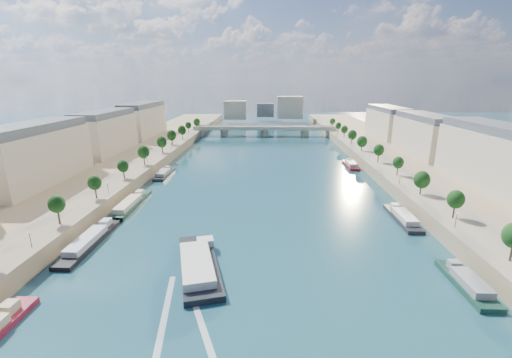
{
  "coord_description": "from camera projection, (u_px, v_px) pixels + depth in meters",
  "views": [
    {
      "loc": [
        2.35,
        -40.55,
        42.75
      ],
      "look_at": [
        -2.01,
        89.99,
        5.0
      ],
      "focal_mm": 24.0,
      "sensor_mm": 36.0,
      "label": 1
    }
  ],
  "objects": [
    {
      "name": "bridge",
      "position": [
        264.0,
        130.0,
        271.44
      ],
      "size": [
        112.0,
        12.0,
        8.15
      ],
      "color": "#C1B79E",
      "rests_on": "ground"
    },
    {
      "name": "buildings_left",
      "position": [
        77.0,
        140.0,
        156.57
      ],
      "size": [
        16.0,
        226.0,
        23.2
      ],
      "color": "beige",
      "rests_on": "ground"
    },
    {
      "name": "lamps_left",
      "position": [
        130.0,
        171.0,
        136.81
      ],
      "size": [
        0.36,
        200.36,
        4.28
      ],
      "color": "black",
      "rests_on": "ground"
    },
    {
      "name": "moored_barges_left",
      "position": [
        90.0,
        241.0,
        92.42
      ],
      "size": [
        5.0,
        153.42,
        3.6
      ],
      "color": "black",
      "rests_on": "ground"
    },
    {
      "name": "ground",
      "position": [
        261.0,
        184.0,
        146.89
      ],
      "size": [
        700.0,
        700.0,
        0.0
      ],
      "primitive_type": "plane",
      "color": "#0C3038",
      "rests_on": "ground"
    },
    {
      "name": "quay_left",
      "position": [
        96.0,
        177.0,
        148.51
      ],
      "size": [
        44.0,
        520.0,
        5.0
      ],
      "primitive_type": "cube",
      "color": "#9E8460",
      "rests_on": "ground"
    },
    {
      "name": "quay_right",
      "position": [
        432.0,
        180.0,
        143.89
      ],
      "size": [
        44.0,
        520.0,
        5.0
      ],
      "primitive_type": "cube",
      "color": "#9E8460",
      "rests_on": "ground"
    },
    {
      "name": "wake",
      "position": [
        182.0,
        315.0,
        64.8
      ],
      "size": [
        14.55,
        25.88,
        0.04
      ],
      "color": "silver",
      "rests_on": "ground"
    },
    {
      "name": "pave_left",
      "position": [
        129.0,
        171.0,
        147.32
      ],
      "size": [
        14.0,
        520.0,
        0.1
      ],
      "primitive_type": "cube",
      "color": "gray",
      "rests_on": "quay_left"
    },
    {
      "name": "lamps_right",
      "position": [
        383.0,
        164.0,
        147.85
      ],
      "size": [
        0.36,
        200.36,
        4.28
      ],
      "color": "black",
      "rests_on": "ground"
    },
    {
      "name": "skyline",
      "position": [
        268.0,
        109.0,
        353.49
      ],
      "size": [
        79.0,
        42.0,
        22.0
      ],
      "color": "beige",
      "rests_on": "ground"
    },
    {
      "name": "moored_barges_right",
      "position": [
        418.0,
        234.0,
        97.01
      ],
      "size": [
        5.0,
        163.13,
        3.6
      ],
      "color": "black",
      "rests_on": "ground"
    },
    {
      "name": "trees_left",
      "position": [
        135.0,
        158.0,
        147.67
      ],
      "size": [
        4.8,
        268.8,
        8.26
      ],
      "color": "#382B1E",
      "rests_on": "ground"
    },
    {
      "name": "pave_right",
      "position": [
        397.0,
        174.0,
        143.66
      ],
      "size": [
        14.0,
        520.0,
        0.1
      ],
      "primitive_type": "cube",
      "color": "gray",
      "rests_on": "quay_right"
    },
    {
      "name": "tour_barge",
      "position": [
        198.0,
        264.0,
        80.39
      ],
      "size": [
        16.0,
        30.46,
        3.97
      ],
      "rotation": [
        0.0,
        0.0,
        0.27
      ],
      "color": "black",
      "rests_on": "ground"
    },
    {
      "name": "trees_right",
      "position": [
        386.0,
        156.0,
        151.82
      ],
      "size": [
        4.8,
        268.8,
        8.26
      ],
      "color": "#382B1E",
      "rests_on": "ground"
    },
    {
      "name": "buildings_right",
      "position": [
        454.0,
        142.0,
        151.12
      ],
      "size": [
        16.0,
        226.0,
        23.2
      ],
      "color": "beige",
      "rests_on": "ground"
    }
  ]
}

